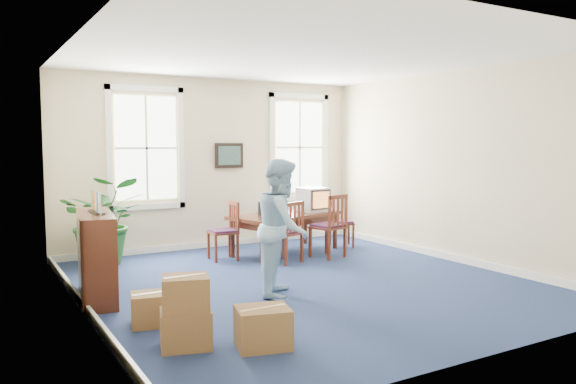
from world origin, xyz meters
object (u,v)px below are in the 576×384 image
conference_table (286,233)px  crt_tv (313,199)px  man (282,227)px  potted_plant (105,220)px  cardboard_boxes (200,305)px  credenza (96,256)px  chair_near_left (285,232)px

conference_table → crt_tv: crt_tv is taller
man → potted_plant: man is taller
crt_tv → cardboard_boxes: (-3.65, -3.58, -0.57)m
conference_table → credenza: 3.88m
conference_table → cardboard_boxes: (-3.03, -3.53, 0.01)m
conference_table → crt_tv: size_ratio=3.95×
man → potted_plant: size_ratio=1.23×
crt_tv → man: bearing=-134.5°
crt_tv → potted_plant: size_ratio=0.36×
man → credenza: (-2.18, 0.98, -0.34)m
crt_tv → potted_plant: 3.73m
crt_tv → credenza: 4.49m
potted_plant → cardboard_boxes: 4.19m
chair_near_left → cardboard_boxes: size_ratio=0.79×
crt_tv → credenza: size_ratio=0.37×
crt_tv → man: size_ratio=0.30×
chair_near_left → conference_table: bearing=-139.5°
cardboard_boxes → conference_table: bearing=49.4°
crt_tv → chair_near_left: (-1.05, -0.76, -0.42)m
chair_near_left → cardboard_boxes: 3.84m
credenza → potted_plant: size_ratio=0.97×
conference_table → man: 2.84m
conference_table → potted_plant: size_ratio=1.44×
credenza → cardboard_boxes: 2.21m
credenza → potted_plant: potted_plant is taller
crt_tv → chair_near_left: bearing=-148.4°
man → credenza: bearing=101.0°
conference_table → potted_plant: 3.14m
man → crt_tv: bearing=-4.7°
credenza → conference_table: bearing=29.2°
chair_near_left → potted_plant: bearing=-45.9°
chair_near_left → man: 1.99m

